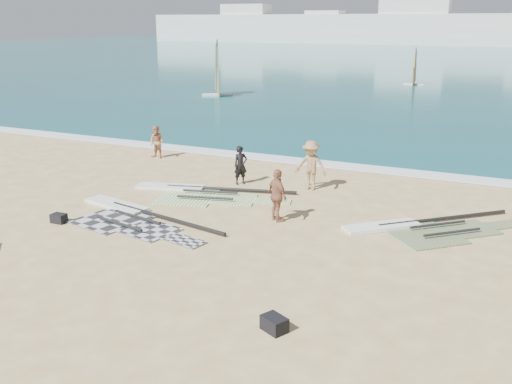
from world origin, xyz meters
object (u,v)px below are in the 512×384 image
at_px(rig_green, 198,193).
at_px(beachgoer_left, 157,142).
at_px(beachgoer_back, 277,196).
at_px(person_wetsuit, 241,165).
at_px(rig_grey, 130,216).
at_px(beachgoer_mid, 311,166).
at_px(rig_orange, 423,228).
at_px(gear_bag_near, 59,218).
at_px(gear_bag_far, 274,324).

xyz_separation_m(rig_green, beachgoer_left, (-4.81, 4.31, 0.73)).
bearing_deg(rig_green, beachgoer_back, -36.33).
xyz_separation_m(rig_green, person_wetsuit, (0.84, 1.96, 0.73)).
bearing_deg(beachgoer_back, rig_grey, 57.41).
xyz_separation_m(rig_green, beachgoer_mid, (3.68, 2.38, 0.93)).
height_order(rig_green, rig_orange, rig_green).
bearing_deg(gear_bag_near, person_wetsuit, 63.26).
bearing_deg(rig_grey, rig_green, 89.82).
xyz_separation_m(rig_grey, gear_bag_far, (7.29, -4.64, 0.11)).
bearing_deg(rig_orange, rig_grey, 155.56).
bearing_deg(person_wetsuit, gear_bag_near, -166.39).
bearing_deg(beachgoer_left, rig_green, -35.72).
bearing_deg(beachgoer_back, gear_bag_far, 148.79).
height_order(gear_bag_far, beachgoer_left, beachgoer_left).
xyz_separation_m(rig_green, gear_bag_near, (-2.51, -4.70, 0.10)).
xyz_separation_m(rig_green, beachgoer_back, (3.93, -1.54, 0.84)).
bearing_deg(gear_bag_far, person_wetsuit, 120.04).
xyz_separation_m(beachgoer_mid, beachgoer_back, (0.25, -3.92, -0.09)).
bearing_deg(beachgoer_left, gear_bag_far, -40.99).
distance_m(gear_bag_near, beachgoer_mid, 9.44).
relative_size(rig_green, rig_orange, 1.19).
height_order(gear_bag_near, beachgoer_back, beachgoer_back).
relative_size(rig_orange, person_wetsuit, 3.45).
bearing_deg(rig_green, beachgoer_mid, 17.97).
bearing_deg(rig_green, person_wetsuit, 51.85).
distance_m(beachgoer_left, beachgoer_back, 10.52).
bearing_deg(person_wetsuit, gear_bag_far, -109.61).
bearing_deg(rig_green, gear_bag_near, -133.05).
relative_size(rig_orange, beachgoer_back, 3.05).
height_order(beachgoer_mid, beachgoer_back, beachgoer_mid).
bearing_deg(person_wetsuit, beachgoer_mid, -41.31).
distance_m(rig_grey, rig_green, 3.40).
height_order(person_wetsuit, beachgoer_back, beachgoer_back).
height_order(rig_orange, beachgoer_back, beachgoer_back).
bearing_deg(gear_bag_far, gear_bag_near, 160.22).
distance_m(rig_grey, beachgoer_mid, 7.25).
height_order(rig_grey, beachgoer_left, beachgoer_left).
bearing_deg(rig_green, rig_grey, -116.89).
xyz_separation_m(rig_orange, beachgoer_left, (-13.26, 4.65, 0.74)).
height_order(gear_bag_near, person_wetsuit, person_wetsuit).
distance_m(rig_grey, beachgoer_left, 8.70).
height_order(rig_green, person_wetsuit, person_wetsuit).
height_order(rig_orange, person_wetsuit, person_wetsuit).
xyz_separation_m(gear_bag_near, beachgoer_left, (-2.30, 9.01, 0.64)).
xyz_separation_m(rig_orange, beachgoer_mid, (-4.77, 2.71, 0.93)).
height_order(rig_orange, beachgoer_mid, beachgoer_mid).
distance_m(rig_grey, rig_orange, 9.63).
bearing_deg(gear_bag_far, beachgoer_mid, 105.70).
relative_size(rig_green, gear_bag_near, 13.65).
height_order(gear_bag_near, beachgoer_left, beachgoer_left).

